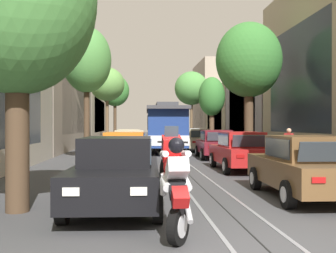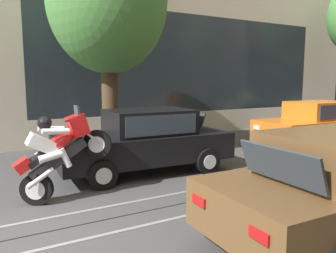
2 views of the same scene
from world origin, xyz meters
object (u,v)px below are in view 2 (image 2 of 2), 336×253
at_px(parked_car_black_near_left, 145,141).
at_px(motorcycle_with_rider, 58,152).
at_px(street_tree_kerb_left_near, 108,2).
at_px(parked_car_orange_second_left, 316,124).

relative_size(parked_car_black_near_left, motorcycle_with_rider, 2.38).
xyz_separation_m(parked_car_black_near_left, motorcycle_with_rider, (1.06, -2.35, 0.16)).
relative_size(street_tree_kerb_left_near, motorcycle_with_rider, 3.61).
distance_m(parked_car_black_near_left, street_tree_kerb_left_near, 4.30).
height_order(parked_car_black_near_left, parked_car_orange_second_left, same).
bearing_deg(motorcycle_with_rider, street_tree_kerb_left_near, 145.28).
distance_m(parked_car_orange_second_left, motorcycle_with_rider, 9.03).
height_order(street_tree_kerb_left_near, motorcycle_with_rider, street_tree_kerb_left_near).
relative_size(parked_car_black_near_left, street_tree_kerb_left_near, 0.66).
bearing_deg(street_tree_kerb_left_near, parked_car_black_near_left, 4.28).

